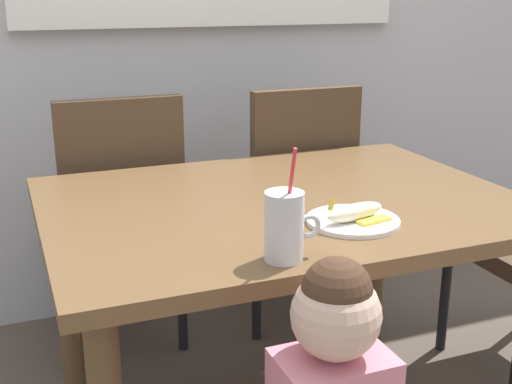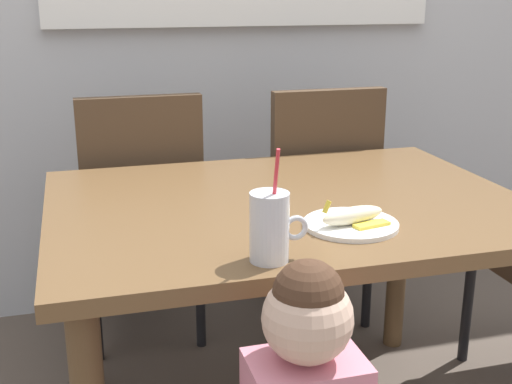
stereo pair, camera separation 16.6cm
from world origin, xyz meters
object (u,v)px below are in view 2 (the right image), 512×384
object	(u,v)px
snack_plate	(351,224)
dining_chair_right	(315,194)
dining_chair_left	(141,206)
peeled_banana	(354,216)
milk_cup	(270,231)
dining_table	(287,235)

from	to	relation	value
snack_plate	dining_chair_right	bearing A→B (deg)	74.49
dining_chair_left	peeled_banana	size ratio (longest dim) A/B	5.47
dining_chair_right	snack_plate	size ratio (longest dim) A/B	4.17
milk_cup	snack_plate	size ratio (longest dim) A/B	1.09
peeled_banana	dining_chair_right	bearing A→B (deg)	74.72
dining_chair_right	milk_cup	xyz separation A→B (m)	(-0.50, -1.04, 0.27)
milk_cup	snack_plate	world-z (taller)	milk_cup
dining_chair_left	snack_plate	bearing A→B (deg)	114.22
peeled_banana	milk_cup	bearing A→B (deg)	-151.72
milk_cup	peeled_banana	world-z (taller)	milk_cup
milk_cup	dining_chair_right	bearing A→B (deg)	64.47
dining_chair_left	dining_chair_right	world-z (taller)	same
dining_chair_right	peeled_banana	distance (m)	0.97
milk_cup	snack_plate	xyz separation A→B (m)	(0.25, 0.15, -0.06)
peeled_banana	snack_plate	bearing A→B (deg)	93.98
dining_chair_left	milk_cup	distance (m)	1.12
dining_chair_left	peeled_banana	distance (m)	1.05
dining_chair_left	snack_plate	xyz separation A→B (m)	(0.42, -0.92, 0.21)
dining_table	milk_cup	size ratio (longest dim) A/B	5.13
dining_chair_right	dining_chair_left	bearing A→B (deg)	-2.50
snack_plate	peeled_banana	xyz separation A→B (m)	(0.00, -0.01, 0.03)
dining_table	snack_plate	distance (m)	0.28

